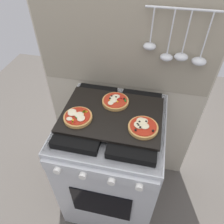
# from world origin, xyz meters

# --- Properties ---
(ground_plane) EXTENTS (4.00, 4.00, 0.00)m
(ground_plane) POSITION_xyz_m (0.00, 0.00, 0.00)
(ground_plane) COLOR #4C4742
(kitchen_backsplash) EXTENTS (1.10, 0.09, 1.55)m
(kitchen_backsplash) POSITION_xyz_m (0.00, 0.33, 0.79)
(kitchen_backsplash) COLOR #B2A893
(kitchen_backsplash) RESTS_ON ground_plane
(stove) EXTENTS (0.60, 0.64, 0.90)m
(stove) POSITION_xyz_m (-0.00, -0.00, 0.45)
(stove) COLOR #B7BABF
(stove) RESTS_ON ground_plane
(baking_tray) EXTENTS (0.54, 0.38, 0.02)m
(baking_tray) POSITION_xyz_m (0.00, 0.00, 0.91)
(baking_tray) COLOR black
(baking_tray) RESTS_ON stove
(pizza_left) EXTENTS (0.15, 0.15, 0.03)m
(pizza_left) POSITION_xyz_m (-0.17, -0.08, 0.93)
(pizza_left) COLOR tan
(pizza_left) RESTS_ON baking_tray
(pizza_right) EXTENTS (0.15, 0.15, 0.03)m
(pizza_right) POSITION_xyz_m (0.17, -0.07, 0.93)
(pizza_right) COLOR tan
(pizza_right) RESTS_ON baking_tray
(pizza_center) EXTENTS (0.15, 0.15, 0.03)m
(pizza_center) POSITION_xyz_m (-0.00, 0.09, 0.93)
(pizza_center) COLOR tan
(pizza_center) RESTS_ON baking_tray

